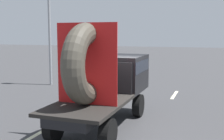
# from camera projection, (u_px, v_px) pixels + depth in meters

# --- Properties ---
(ground_plane) EXTENTS (120.00, 120.00, 0.00)m
(ground_plane) POSITION_uv_depth(u_px,v_px,m) (114.00, 123.00, 10.19)
(ground_plane) COLOR #38383A
(flatbed_truck) EXTENTS (2.02, 5.37, 3.48)m
(flatbed_truck) POSITION_uv_depth(u_px,v_px,m) (107.00, 77.00, 9.97)
(flatbed_truck) COLOR black
(flatbed_truck) RESTS_ON ground_plane
(distant_sedan) EXTENTS (1.70, 3.96, 1.29)m
(distant_sedan) POSITION_uv_depth(u_px,v_px,m) (118.00, 67.00, 21.53)
(distant_sedan) COLOR black
(distant_sedan) RESTS_ON ground_plane
(traffic_light) EXTENTS (0.42, 0.36, 6.30)m
(traffic_light) POSITION_uv_depth(u_px,v_px,m) (49.00, 19.00, 17.27)
(traffic_light) COLOR gray
(traffic_light) RESTS_ON ground_plane
(lane_dash_left_near) EXTENTS (0.16, 2.22, 0.01)m
(lane_dash_left_near) POSITION_uv_depth(u_px,v_px,m) (28.00, 139.00, 8.56)
(lane_dash_left_near) COLOR beige
(lane_dash_left_near) RESTS_ON ground_plane
(lane_dash_left_far) EXTENTS (0.16, 2.99, 0.01)m
(lane_dash_left_far) POSITION_uv_depth(u_px,v_px,m) (113.00, 91.00, 15.74)
(lane_dash_left_far) COLOR beige
(lane_dash_left_far) RESTS_ON ground_plane
(lane_dash_right_far) EXTENTS (0.16, 2.08, 0.01)m
(lane_dash_right_far) POSITION_uv_depth(u_px,v_px,m) (174.00, 95.00, 14.83)
(lane_dash_right_far) COLOR beige
(lane_dash_right_far) RESTS_ON ground_plane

